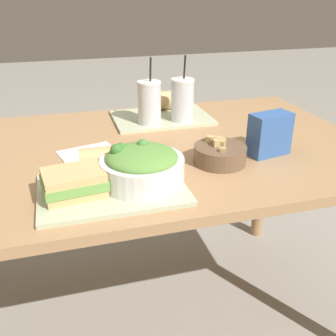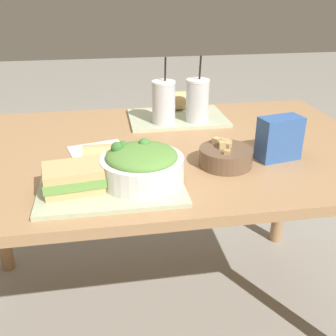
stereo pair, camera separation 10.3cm
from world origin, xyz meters
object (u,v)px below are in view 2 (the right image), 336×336
at_px(sandwich_near, 73,178).
at_px(chip_bag, 279,138).
at_px(drink_cup_red, 197,102).
at_px(baguette_far, 186,100).
at_px(salad_bowl, 142,164).
at_px(napkin_folded, 97,150).
at_px(drink_cup_dark, 164,104).
at_px(baguette_near, 108,157).
at_px(soup_bowl, 226,156).

xyz_separation_m(sandwich_near, chip_bag, (0.60, 0.12, 0.02)).
bearing_deg(drink_cup_red, baguette_far, 93.18).
xyz_separation_m(salad_bowl, napkin_folded, (-0.12, 0.26, -0.06)).
height_order(salad_bowl, baguette_far, salad_bowl).
xyz_separation_m(baguette_far, drink_cup_dark, (-0.12, -0.16, 0.04)).
relative_size(baguette_near, napkin_folded, 0.67).
relative_size(soup_bowl, napkin_folded, 0.78).
distance_m(drink_cup_dark, chip_bag, 0.47).
height_order(sandwich_near, baguette_far, baguette_far).
xyz_separation_m(sandwich_near, baguette_far, (0.43, 0.64, 0.01)).
bearing_deg(napkin_folded, baguette_far, 44.27).
distance_m(drink_cup_dark, drink_cup_red, 0.13).
relative_size(soup_bowl, drink_cup_red, 0.64).
xyz_separation_m(chip_bag, napkin_folded, (-0.54, 0.16, -0.06)).
relative_size(baguette_near, baguette_far, 1.30).
bearing_deg(baguette_far, sandwich_near, 145.09).
bearing_deg(baguette_near, chip_bag, -86.24).
height_order(salad_bowl, drink_cup_dark, drink_cup_dark).
distance_m(sandwich_near, napkin_folded, 0.29).
distance_m(drink_cup_dark, napkin_folded, 0.33).
distance_m(sandwich_near, drink_cup_red, 0.65).
xyz_separation_m(sandwich_near, drink_cup_red, (0.43, 0.48, 0.04)).
xyz_separation_m(salad_bowl, drink_cup_dark, (0.13, 0.46, 0.03)).
distance_m(soup_bowl, sandwich_near, 0.44).
bearing_deg(soup_bowl, napkin_folded, 154.44).
bearing_deg(chip_bag, salad_bowl, -177.98).
bearing_deg(drink_cup_red, sandwich_near, -132.00).
xyz_separation_m(baguette_near, drink_cup_dark, (0.22, 0.38, 0.04)).
height_order(salad_bowl, sandwich_near, salad_bowl).
height_order(drink_cup_red, napkin_folded, drink_cup_red).
distance_m(salad_bowl, drink_cup_dark, 0.48).
bearing_deg(soup_bowl, baguette_far, 90.53).
bearing_deg(napkin_folded, chip_bag, -16.23).
xyz_separation_m(soup_bowl, napkin_folded, (-0.37, 0.18, -0.03)).
height_order(baguette_near, drink_cup_dark, drink_cup_dark).
bearing_deg(chip_bag, napkin_folded, 152.42).
bearing_deg(chip_bag, drink_cup_red, 103.58).
height_order(baguette_far, drink_cup_dark, drink_cup_dark).
xyz_separation_m(drink_cup_red, napkin_folded, (-0.38, -0.20, -0.08)).
xyz_separation_m(drink_cup_red, chip_bag, (0.17, -0.36, -0.02)).
bearing_deg(salad_bowl, baguette_near, 136.37).
xyz_separation_m(salad_bowl, baguette_near, (-0.08, 0.08, -0.01)).
bearing_deg(baguette_far, drink_cup_dark, 141.55).
distance_m(drink_cup_red, chip_bag, 0.40).
relative_size(salad_bowl, drink_cup_dark, 0.91).
relative_size(salad_bowl, drink_cup_red, 0.91).
distance_m(soup_bowl, napkin_folded, 0.41).
bearing_deg(napkin_folded, sandwich_near, -101.63).
xyz_separation_m(soup_bowl, drink_cup_dark, (-0.12, 0.38, 0.06)).
height_order(baguette_far, drink_cup_red, drink_cup_red).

